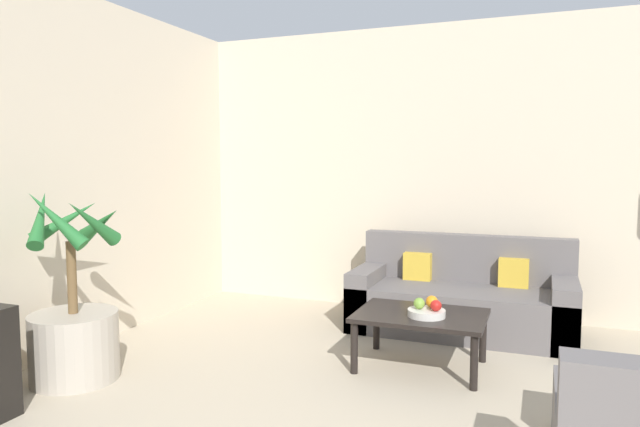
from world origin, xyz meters
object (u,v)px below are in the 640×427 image
potted_palm (74,328)px  orange_fruit (432,301)px  coffee_table (421,320)px  apple_red (436,306)px  sofa_loveseat (461,300)px  fruit_bowl (426,313)px  apple_green (419,303)px

potted_palm → orange_fruit: (2.14, 1.05, 0.13)m
coffee_table → apple_red: size_ratio=11.56×
sofa_loveseat → orange_fruit: 1.00m
fruit_bowl → apple_red: (0.07, -0.02, 0.06)m
sofa_loveseat → fruit_bowl: (-0.09, -1.05, 0.14)m
coffee_table → fruit_bowl: fruit_bowl is taller
apple_red → apple_green: bearing=172.5°
coffee_table → apple_green: size_ratio=11.33×
coffee_table → apple_red: (0.12, -0.09, 0.13)m
fruit_bowl → potted_palm: bearing=-155.2°
apple_red → orange_fruit: (-0.04, 0.09, 0.00)m
fruit_bowl → apple_green: (-0.05, -0.00, 0.06)m
potted_palm → sofa_loveseat: size_ratio=0.71×
apple_red → potted_palm: bearing=-156.3°
potted_palm → sofa_loveseat: (2.21, 2.03, -0.08)m
potted_palm → apple_green: bearing=25.3°
potted_palm → fruit_bowl: 2.33m
potted_palm → orange_fruit: 2.39m
potted_palm → fruit_bowl: (2.12, 0.98, 0.06)m
potted_palm → apple_red: (2.18, 0.96, 0.13)m
fruit_bowl → orange_fruit: size_ratio=3.09×
sofa_loveseat → coffee_table: sofa_loveseat is taller
apple_red → orange_fruit: 0.10m
apple_red → apple_green: 0.12m
apple_green → sofa_loveseat: bearing=82.2°
potted_palm → apple_green: size_ratio=16.46×
sofa_loveseat → coffee_table: bearing=-98.4°
potted_palm → orange_fruit: size_ratio=15.50×
apple_green → orange_fruit: (0.07, 0.07, 0.00)m
fruit_bowl → sofa_loveseat: bearing=84.9°
orange_fruit → apple_green: bearing=-133.9°
sofa_loveseat → orange_fruit: bearing=-94.2°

